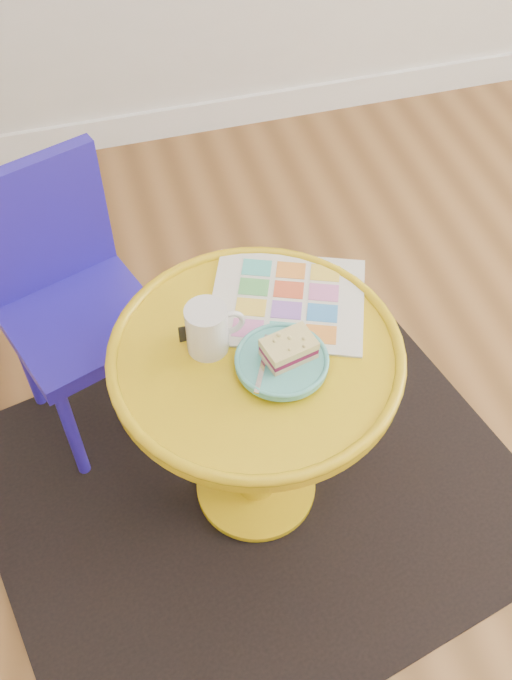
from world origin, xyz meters
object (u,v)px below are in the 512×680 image
object	(u,v)px
side_table	(256,398)
plate	(282,362)
mug	(208,328)
chair	(67,292)
newspaper	(288,301)

from	to	relation	value
side_table	plate	bearing A→B (deg)	-52.18
plate	mug	bearing A→B (deg)	144.08
chair	newspaper	size ratio (longest dim) A/B	2.35
newspaper	plate	size ratio (longest dim) A/B	1.75
newspaper	mug	xyz separation A→B (m)	(-0.19, -0.07, 0.06)
chair	mug	xyz separation A→B (m)	(0.27, -0.36, 0.19)
plate	newspaper	bearing A→B (deg)	68.79
newspaper	side_table	bearing A→B (deg)	-109.67
mug	plate	distance (m)	0.16
chair	plate	xyz separation A→B (m)	(0.39, -0.45, 0.15)
side_table	chair	xyz separation A→B (m)	(-0.36, 0.40, 0.03)
plate	side_table	bearing A→B (deg)	127.82
side_table	mug	world-z (taller)	mug
side_table	mug	distance (m)	0.24
side_table	mug	xyz separation A→B (m)	(-0.09, 0.04, 0.22)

